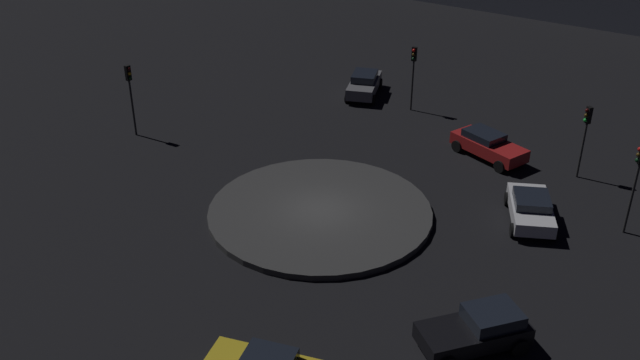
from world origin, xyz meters
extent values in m
plane|color=black|center=(0.00, 0.00, 0.00)|extent=(115.82, 115.82, 0.00)
cylinder|color=#383838|center=(0.00, 0.00, 0.15)|extent=(10.90, 10.90, 0.31)
cube|color=red|center=(8.50, -7.49, 0.69)|extent=(4.06, 4.49, 0.69)
cube|color=black|center=(8.77, -7.16, 1.24)|extent=(2.48, 2.58, 0.41)
cylinder|color=black|center=(8.19, -9.26, 0.34)|extent=(0.60, 0.67, 0.68)
cylinder|color=black|center=(6.85, -8.20, 0.34)|extent=(0.60, 0.67, 0.68)
cylinder|color=black|center=(10.15, -6.79, 0.34)|extent=(0.60, 0.67, 0.68)
cylinder|color=black|center=(8.81, -5.72, 0.34)|extent=(0.60, 0.67, 0.68)
cylinder|color=black|center=(-10.66, 0.22, 0.31)|extent=(0.25, 0.64, 0.63)
cube|color=white|center=(2.09, -9.84, 0.64)|extent=(4.26, 2.35, 0.63)
cube|color=black|center=(2.10, -9.84, 1.16)|extent=(2.08, 1.85, 0.41)
cylinder|color=black|center=(0.76, -10.94, 0.33)|extent=(0.68, 0.30, 0.66)
cylinder|color=black|center=(0.53, -9.11, 0.33)|extent=(0.68, 0.30, 0.66)
cylinder|color=black|center=(3.66, -10.56, 0.33)|extent=(0.68, 0.30, 0.66)
cylinder|color=black|center=(3.42, -8.73, 0.33)|extent=(0.68, 0.30, 0.66)
cube|color=black|center=(-7.66, -7.91, 0.69)|extent=(3.69, 4.35, 0.67)
cube|color=black|center=(-7.25, -8.53, 1.29)|extent=(2.36, 2.46, 0.53)
cylinder|color=black|center=(-7.70, -6.21, 0.36)|extent=(0.57, 0.72, 0.71)
cylinder|color=black|center=(-7.61, -9.61, 0.36)|extent=(0.57, 0.72, 0.71)
cylinder|color=black|center=(-6.12, -8.65, 0.36)|extent=(0.57, 0.72, 0.71)
cube|color=slate|center=(16.00, 1.28, 0.70)|extent=(4.38, 1.93, 0.73)
cube|color=black|center=(16.08, 1.28, 1.31)|extent=(2.14, 1.63, 0.48)
cylinder|color=black|center=(14.48, 0.33, 0.34)|extent=(0.68, 0.25, 0.68)
cylinder|color=black|center=(14.41, 2.09, 0.34)|extent=(0.68, 0.25, 0.68)
cylinder|color=black|center=(17.59, 0.46, 0.34)|extent=(0.68, 0.25, 0.68)
cylinder|color=black|center=(17.52, 2.22, 0.34)|extent=(0.68, 0.25, 0.68)
cylinder|color=#2D2D2D|center=(2.24, -14.13, 1.80)|extent=(0.12, 0.12, 3.60)
sphere|color=red|center=(2.22, -13.99, 4.32)|extent=(0.20, 0.20, 0.20)
sphere|color=#4C380F|center=(2.22, -13.99, 4.05)|extent=(0.20, 0.20, 0.20)
sphere|color=#0F3819|center=(2.22, -13.99, 3.78)|extent=(0.20, 0.20, 0.20)
cylinder|color=#2D2D2D|center=(7.42, -12.25, 1.57)|extent=(0.12, 0.12, 3.14)
cube|color=black|center=(7.42, -12.25, 3.59)|extent=(0.37, 0.34, 0.90)
sphere|color=#3F0C0C|center=(7.35, -12.13, 3.86)|extent=(0.20, 0.20, 0.20)
sphere|color=#4C380F|center=(7.35, -12.13, 3.59)|extent=(0.20, 0.20, 0.20)
sphere|color=#1EE53F|center=(7.35, -12.13, 3.32)|extent=(0.20, 0.20, 0.20)
cylinder|color=#2D2D2D|center=(6.01, 13.14, 1.74)|extent=(0.12, 0.12, 3.48)
cube|color=black|center=(6.01, 13.14, 3.93)|extent=(0.36, 0.32, 0.90)
sphere|color=#3F0C0C|center=(5.95, 13.01, 4.20)|extent=(0.20, 0.20, 0.20)
sphere|color=yellow|center=(5.95, 13.01, 3.93)|extent=(0.20, 0.20, 0.20)
sphere|color=#0F3819|center=(5.95, 13.01, 3.66)|extent=(0.20, 0.20, 0.20)
cylinder|color=#2D2D2D|center=(14.23, -2.22, 1.67)|extent=(0.12, 0.12, 3.33)
cube|color=black|center=(14.23, -2.22, 3.78)|extent=(0.26, 0.33, 0.90)
sphere|color=red|center=(14.09, -2.20, 4.05)|extent=(0.20, 0.20, 0.20)
sphere|color=#4C380F|center=(14.09, -2.20, 3.78)|extent=(0.20, 0.20, 0.20)
sphere|color=#0F3819|center=(14.09, -2.20, 3.51)|extent=(0.20, 0.20, 0.20)
camera|label=1|loc=(-28.53, -7.82, 17.98)|focal=39.81mm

